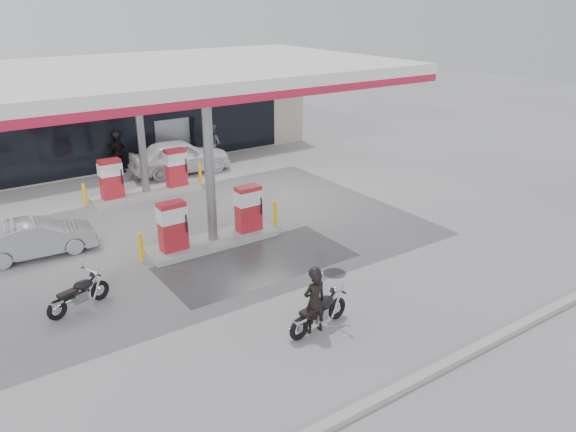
% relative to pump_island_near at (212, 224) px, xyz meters
% --- Properties ---
extents(ground, '(90.00, 90.00, 0.00)m').
position_rel_pump_island_near_xyz_m(ground, '(0.00, -2.00, -0.71)').
color(ground, gray).
rests_on(ground, ground).
extents(wet_patch, '(6.00, 3.00, 0.00)m').
position_rel_pump_island_near_xyz_m(wet_patch, '(0.50, -2.00, -0.71)').
color(wet_patch, '#4C4C4F').
rests_on(wet_patch, ground).
extents(drain_cover, '(0.70, 0.70, 0.01)m').
position_rel_pump_island_near_xyz_m(drain_cover, '(2.00, -4.00, -0.71)').
color(drain_cover, '#38383A').
rests_on(drain_cover, ground).
extents(kerb, '(28.00, 0.25, 0.15)m').
position_rel_pump_island_near_xyz_m(kerb, '(0.00, -9.00, -0.64)').
color(kerb, gray).
rests_on(kerb, ground).
extents(store_building, '(22.00, 8.22, 4.00)m').
position_rel_pump_island_near_xyz_m(store_building, '(0.01, 13.94, 1.30)').
color(store_building, '#BDB39E').
rests_on(store_building, ground).
extents(canopy, '(16.00, 10.02, 5.51)m').
position_rel_pump_island_near_xyz_m(canopy, '(0.00, 3.00, 4.56)').
color(canopy, silver).
rests_on(canopy, ground).
extents(pump_island_near, '(5.14, 1.30, 1.78)m').
position_rel_pump_island_near_xyz_m(pump_island_near, '(0.00, 0.00, 0.00)').
color(pump_island_near, '#9E9E99').
rests_on(pump_island_near, ground).
extents(pump_island_far, '(5.14, 1.30, 1.78)m').
position_rel_pump_island_near_xyz_m(pump_island_far, '(0.00, 6.00, 0.00)').
color(pump_island_far, '#9E9E99').
rests_on(pump_island_far, ground).
extents(main_motorcycle, '(1.97, 0.75, 1.01)m').
position_rel_pump_island_near_xyz_m(main_motorcycle, '(-0.21, -6.10, -0.26)').
color(main_motorcycle, black).
rests_on(main_motorcycle, ground).
extents(biker_main, '(0.64, 0.45, 1.67)m').
position_rel_pump_island_near_xyz_m(biker_main, '(-0.40, -6.13, 0.12)').
color(biker_main, black).
rests_on(biker_main, ground).
extents(parked_motorcycle, '(1.81, 0.84, 0.96)m').
position_rel_pump_island_near_xyz_m(parked_motorcycle, '(-4.86, -1.74, -0.29)').
color(parked_motorcycle, black).
rests_on(parked_motorcycle, ground).
extents(sedan_white, '(4.81, 2.31, 1.58)m').
position_rel_pump_island_near_xyz_m(sedan_white, '(2.57, 8.20, 0.08)').
color(sedan_white, white).
rests_on(sedan_white, ground).
extents(attendant, '(1.03, 1.15, 1.96)m').
position_rel_pump_island_near_xyz_m(attendant, '(4.59, 8.80, 0.27)').
color(attendant, '#4E4D52').
rests_on(attendant, ground).
extents(hatchback_silver, '(3.69, 1.52, 1.19)m').
position_rel_pump_island_near_xyz_m(hatchback_silver, '(-5.03, 2.43, -0.12)').
color(hatchback_silver, '#999CA1').
rests_on(hatchback_silver, ground).
extents(parked_car_right, '(4.88, 3.04, 1.26)m').
position_rel_pump_island_near_xyz_m(parked_car_right, '(4.50, 12.00, -0.08)').
color(parked_car_right, black).
rests_on(parked_car_right, ground).
extents(biker_walking, '(1.19, 0.83, 1.87)m').
position_rel_pump_island_near_xyz_m(biker_walking, '(0.17, 9.80, 0.23)').
color(biker_walking, black).
rests_on(biker_walking, ground).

